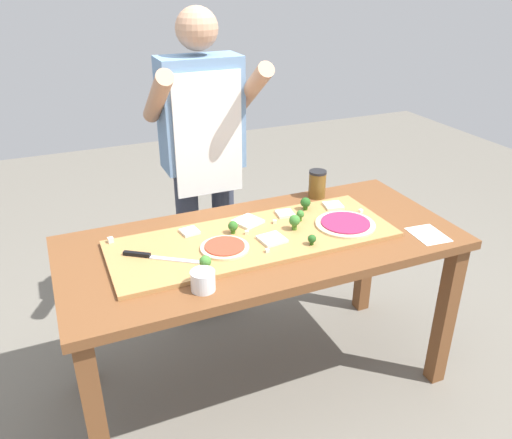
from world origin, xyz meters
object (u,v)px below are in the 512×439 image
(cheese_crumble_a, at_px, (275,222))
(cook_center, at_px, (203,148))
(pizza_slice_far_left, at_px, (285,214))
(broccoli_floret_front_left, at_px, (300,215))
(pizza_whole_tomato_red, at_px, (225,247))
(broccoli_floret_front_mid, at_px, (295,221))
(cheese_crumble_c, at_px, (267,251))
(chefs_knife, at_px, (152,256))
(broccoli_floret_back_mid, at_px, (312,239))
(pizza_slice_far_right, at_px, (272,239))
(recipe_note, at_px, (428,235))
(cheese_crumble_d, at_px, (111,240))
(cheese_crumble_b, at_px, (361,211))
(pizza_slice_near_left, at_px, (248,221))
(pizza_slice_near_right, at_px, (190,231))
(prep_table, at_px, (262,261))
(pizza_whole_beet_magenta, at_px, (345,224))
(pizza_slice_center, at_px, (333,206))
(sauce_jar, at_px, (317,184))
(flour_cup, at_px, (203,282))
(broccoli_floret_front_right, at_px, (205,262))
(cheese_crumble_e, at_px, (247,232))
(broccoli_floret_center_right, at_px, (233,226))

(cheese_crumble_a, distance_m, cook_center, 0.61)
(pizza_slice_far_left, distance_m, broccoli_floret_front_left, 0.09)
(pizza_whole_tomato_red, distance_m, broccoli_floret_front_mid, 0.34)
(cheese_crumble_c, relative_size, cook_center, 0.01)
(chefs_knife, bearing_deg, broccoli_floret_front_left, 4.94)
(broccoli_floret_back_mid, bearing_deg, pizza_slice_far_right, 143.88)
(cheese_crumble_c, relative_size, recipe_note, 0.09)
(cheese_crumble_d, bearing_deg, cheese_crumble_b, -8.55)
(pizza_slice_near_left, bearing_deg, pizza_slice_near_right, 178.08)
(chefs_knife, distance_m, pizza_slice_near_left, 0.48)
(prep_table, relative_size, cheese_crumble_b, 103.43)
(pizza_whole_beet_magenta, xyz_separation_m, pizza_slice_far_right, (-0.35, 0.00, -0.00))
(pizza_slice_center, height_order, pizza_slice_near_right, same)
(sauce_jar, bearing_deg, chefs_knife, -161.52)
(flour_cup, bearing_deg, recipe_note, 0.92)
(flour_cup, bearing_deg, cheese_crumble_c, 22.16)
(recipe_note, bearing_deg, cheese_crumble_c, 171.31)
(broccoli_floret_front_left, bearing_deg, cheese_crumble_b, -6.69)
(broccoli_floret_front_left, bearing_deg, pizza_slice_far_left, 112.21)
(broccoli_floret_front_right, relative_size, cheese_crumble_e, 3.95)
(pizza_slice_far_left, relative_size, cheese_crumble_b, 4.60)
(pizza_whole_beet_magenta, xyz_separation_m, pizza_slice_center, (0.05, 0.19, -0.00))
(broccoli_floret_front_right, bearing_deg, pizza_slice_center, 22.49)
(flour_cup, xyz_separation_m, sauce_jar, (0.78, 0.57, 0.04))
(pizza_slice_center, distance_m, broccoli_floret_center_right, 0.54)
(prep_table, relative_size, cheese_crumble_d, 78.46)
(pizza_slice_near_left, relative_size, broccoli_floret_back_mid, 2.41)
(broccoli_floret_front_left, xyz_separation_m, cook_center, (-0.26, 0.58, 0.16))
(broccoli_floret_front_right, distance_m, cheese_crumble_b, 0.84)
(cheese_crumble_e, bearing_deg, prep_table, -31.84)
(cook_center, bearing_deg, pizza_slice_far_left, -65.98)
(pizza_slice_center, height_order, cook_center, cook_center)
(pizza_slice_near_left, relative_size, broccoli_floret_front_mid, 1.58)
(pizza_whole_tomato_red, bearing_deg, cheese_crumble_d, 150.10)
(pizza_whole_tomato_red, height_order, pizza_whole_beet_magenta, same)
(prep_table, height_order, broccoli_floret_front_right, broccoli_floret_front_right)
(broccoli_floret_front_left, distance_m, recipe_note, 0.56)
(cheese_crumble_b, bearing_deg, pizza_slice_near_left, 167.93)
(pizza_slice_center, bearing_deg, pizza_slice_near_left, 179.60)
(cheese_crumble_b, distance_m, cheese_crumble_e, 0.56)
(pizza_slice_near_right, bearing_deg, cheese_crumble_e, -26.09)
(chefs_knife, bearing_deg, cheese_crumble_e, 4.95)
(broccoli_floret_front_right, height_order, recipe_note, broccoli_floret_front_right)
(pizza_slice_near_right, relative_size, flour_cup, 0.80)
(pizza_slice_near_left, distance_m, broccoli_floret_front_left, 0.24)
(pizza_slice_far_left, bearing_deg, prep_table, -140.78)
(broccoli_floret_front_right, distance_m, cheese_crumble_d, 0.47)
(prep_table, distance_m, pizza_whole_tomato_red, 0.23)
(broccoli_floret_front_left, distance_m, cheese_crumble_e, 0.27)
(broccoli_floret_back_mid, height_order, broccoli_floret_front_right, broccoli_floret_front_right)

